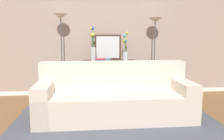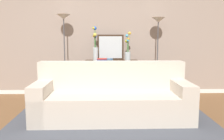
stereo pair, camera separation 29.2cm
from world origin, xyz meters
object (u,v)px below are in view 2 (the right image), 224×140
Objects in this scene: wall_mirror at (110,47)px; floor_lamp_left at (64,33)px; couch at (112,99)px; fruit_bowl at (110,60)px; floor_lamp_right at (158,35)px; vase_tall_flowers at (95,47)px; vase_short_flowers at (128,51)px; console_table at (112,72)px; book_stack at (102,60)px; book_row_under_console at (96,95)px.

floor_lamp_left is at bearing -172.98° from wall_mirror.
floor_lamp_left is at bearing 125.62° from couch.
fruit_bowl is at bearing -9.20° from floor_lamp_left.
vase_tall_flowers is (-1.31, -0.03, -0.26)m from floor_lamp_right.
wall_mirror is (0.97, 0.12, -0.31)m from floor_lamp_left.
vase_tall_flowers reaches higher than vase_short_flowers.
couch is 1.30m from fruit_bowl.
wall_mirror is 0.94× the size of vase_short_flowers.
console_table is at bearing -2.08° from floor_lamp_left.
floor_lamp_right is at bearing 6.85° from book_stack.
book_stack is (0.79, -0.14, -0.55)m from floor_lamp_left.
floor_lamp_left is (-0.97, 1.35, 1.06)m from couch.
book_row_under_console is (-0.34, 0.00, -0.48)m from console_table.
floor_lamp_right reaches higher than console_table.
fruit_bowl is 0.68× the size of book_stack.
floor_lamp_left is 11.53× the size of fruit_bowl.
wall_mirror is at bearing 25.25° from vase_tall_flowers.
couch is at bearing -88.80° from fruit_bowl.
book_stack is 0.89× the size of book_row_under_console.
wall_mirror is 0.37m from fruit_bowl.
book_stack is at bearing -173.15° from floor_lamp_right.
book_row_under_console is (-0.14, 0.10, -0.76)m from book_stack.
floor_lamp_right is at bearing 2.11° from console_table.
floor_lamp_right reaches higher than book_row_under_console.
fruit_bowl is (-0.02, 1.20, 0.50)m from couch.
vase_tall_flowers reaches higher than wall_mirror.
book_stack is at bearing -167.61° from vase_short_flowers.
book_stack is at bearing -152.16° from console_table.
fruit_bowl is 0.61× the size of book_row_under_console.
vase_tall_flowers is 0.31m from book_stack.
console_table is 0.64× the size of floor_lamp_left.
vase_short_flowers is at bearing 1.14° from book_row_under_console.
floor_lamp_right is 1.82m from book_row_under_console.
floor_lamp_right is 1.15m from fruit_bowl.
vase_short_flowers is (0.36, 1.33, 0.68)m from couch.
console_table is 0.57m from vase_short_flowers.
book_stack is at bearing 175.43° from fruit_bowl.
vase_short_flowers is 0.44m from fruit_bowl.
couch reaches higher than fruit_bowl.
floor_lamp_left is at bearing 179.03° from vase_short_flowers.
floor_lamp_left is at bearing 176.85° from book_row_under_console.
book_stack is (-0.18, 1.21, 0.50)m from couch.
vase_short_flowers is at bearing 74.86° from couch.
floor_lamp_right is 11.13× the size of fruit_bowl.
vase_tall_flowers is at bearing 179.41° from console_table.
book_row_under_console is (-0.32, 1.31, -0.26)m from couch.
book_row_under_console is (-0.31, -0.15, -1.00)m from wall_mirror.
console_table is at bearing 89.12° from couch.
console_table is at bearing 27.84° from book_stack.
fruit_bowl is at bearing -111.17° from console_table.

